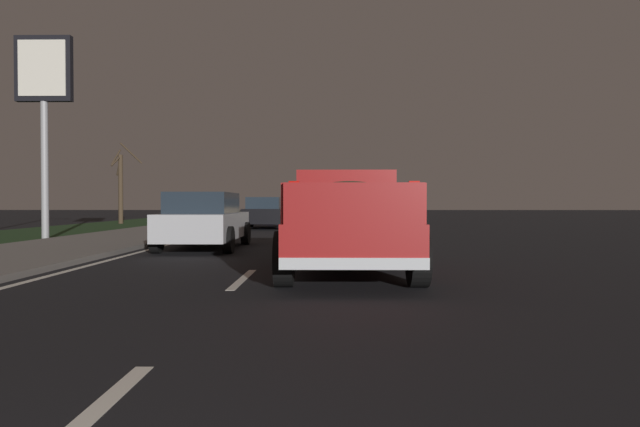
{
  "coord_description": "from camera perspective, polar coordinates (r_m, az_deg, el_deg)",
  "views": [
    {
      "loc": [
        -0.56,
        -1.4,
        1.26
      ],
      "look_at": [
        11.87,
        -1.23,
        1.02
      ],
      "focal_mm": 30.75,
      "sensor_mm": 36.0,
      "label": 1
    }
  ],
  "objects": [
    {
      "name": "lane_markings",
      "position": [
        30.19,
        -6.67,
        -1.29
      ],
      "size": [
        108.75,
        3.54,
        0.01
      ],
      "color": "silver",
      "rests_on": "ground"
    },
    {
      "name": "sedan_silver",
      "position": [
        15.38,
        -11.9,
        -0.69
      ],
      "size": [
        4.41,
        2.04,
        1.54
      ],
      "color": "#B2B5BA",
      "rests_on": "ground"
    },
    {
      "name": "ground",
      "position": [
        27.63,
        -2.13,
        -1.51
      ],
      "size": [
        144.0,
        144.0,
        0.0
      ],
      "primitive_type": "plane",
      "color": "black"
    },
    {
      "name": "grass_verge",
      "position": [
        30.13,
        -22.92,
        -1.38
      ],
      "size": [
        108.0,
        6.0,
        0.01
      ],
      "primitive_type": "cube",
      "color": "#1E3819",
      "rests_on": "ground"
    },
    {
      "name": "sidewalk_shoulder",
      "position": [
        28.49,
        -13.66,
        -1.34
      ],
      "size": [
        108.0,
        4.0,
        0.12
      ],
      "primitive_type": "cube",
      "color": "slate",
      "rests_on": "ground"
    },
    {
      "name": "pickup_truck",
      "position": [
        10.02,
        2.78,
        -0.48
      ],
      "size": [
        5.42,
        2.28,
        1.87
      ],
      "color": "maroon",
      "rests_on": "ground"
    },
    {
      "name": "sedan_tan",
      "position": [
        33.93,
        1.79,
        0.3
      ],
      "size": [
        4.44,
        2.08,
        1.54
      ],
      "color": "#9E845B",
      "rests_on": "ground"
    },
    {
      "name": "sedan_black",
      "position": [
        27.38,
        -5.73,
        0.1
      ],
      "size": [
        4.42,
        2.05,
        1.54
      ],
      "color": "black",
      "rests_on": "ground"
    },
    {
      "name": "bare_tree_far",
      "position": [
        35.63,
        -20.02,
        2.81
      ],
      "size": [
        1.81,
        1.64,
        4.99
      ],
      "color": "#423323",
      "rests_on": "ground"
    },
    {
      "name": "gas_price_sign",
      "position": [
        21.07,
        -26.8,
        11.68
      ],
      "size": [
        0.27,
        1.9,
        6.88
      ],
      "color": "#99999E",
      "rests_on": "ground"
    },
    {
      "name": "sedan_blue",
      "position": [
        35.46,
        -4.17,
        0.33
      ],
      "size": [
        4.4,
        2.03,
        1.54
      ],
      "color": "navy",
      "rests_on": "ground"
    }
  ]
}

